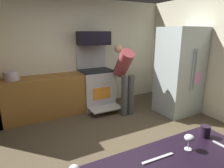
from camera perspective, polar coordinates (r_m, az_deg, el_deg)
The scene contains 11 objects.
ground_plane at distance 3.19m, azimuth 2.00°, elevation -20.14°, with size 5.20×4.80×0.02m, color brown.
wall_back at distance 4.80m, azimuth -12.00°, elevation 8.49°, with size 5.20×0.12×2.60m, color beige.
lower_cabinet_run at distance 4.47m, azimuth -21.24°, elevation -3.91°, with size 2.40×0.60×0.90m, color #946128.
oven_range at distance 4.77m, azimuth -4.68°, elevation -0.98°, with size 0.76×1.00×1.53m.
microwave at distance 4.67m, azimuth -5.47°, elevation 13.38°, with size 0.74×0.38×0.32m, color black.
refrigerator at distance 4.60m, azimuth 19.38°, elevation 3.52°, with size 0.86×0.76×1.94m.
person_cook at distance 4.31m, azimuth 3.78°, elevation 3.12°, with size 0.31×0.65×1.57m.
wine_glass_mid at distance 1.73m, azimuth 21.95°, elevation -14.81°, with size 0.08×0.08×0.13m.
mug_tea at distance 2.00m, azimuth 25.92°, elevation -12.52°, with size 0.09×0.09×0.11m, color black.
knife_paring at distance 1.60m, azimuth 13.51°, elevation -20.66°, with size 0.29×0.02×0.01m, color #B7BABF.
stock_pot at distance 4.31m, azimuth -27.72°, elevation 2.19°, with size 0.30×0.30×0.18m, color #B9B1C0.
Camera 1 is at (-1.30, -2.25, 1.83)m, focal length 30.80 mm.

